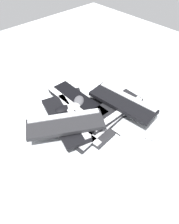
# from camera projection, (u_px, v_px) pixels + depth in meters

# --- Properties ---
(ground_plane) EXTENTS (3.20, 3.20, 0.00)m
(ground_plane) POSITION_uv_depth(u_px,v_px,m) (86.00, 118.00, 1.38)
(ground_plane) COLOR silver
(keyboard_0) EXTENTS (0.19, 0.45, 0.03)m
(keyboard_0) POSITION_uv_depth(u_px,v_px,m) (79.00, 122.00, 1.34)
(keyboard_0) COLOR #232326
(keyboard_0) RESTS_ON ground
(keyboard_1) EXTENTS (0.45, 0.19, 0.03)m
(keyboard_1) POSITION_uv_depth(u_px,v_px,m) (98.00, 125.00, 1.32)
(keyboard_1) COLOR black
(keyboard_1) RESTS_ON ground
(keyboard_2) EXTENTS (0.46, 0.28, 0.03)m
(keyboard_2) POSITION_uv_depth(u_px,v_px,m) (107.00, 113.00, 1.40)
(keyboard_2) COLOR black
(keyboard_2) RESTS_ON ground
(keyboard_3) EXTENTS (0.39, 0.44, 0.03)m
(keyboard_3) POSITION_uv_depth(u_px,v_px,m) (90.00, 103.00, 1.47)
(keyboard_3) COLOR black
(keyboard_3) RESTS_ON ground
(keyboard_4) EXTENTS (0.35, 0.46, 0.03)m
(keyboard_4) POSITION_uv_depth(u_px,v_px,m) (74.00, 110.00, 1.42)
(keyboard_4) COLOR black
(keyboard_4) RESTS_ON ground
(keyboard_5) EXTENTS (0.44, 0.15, 0.03)m
(keyboard_5) POSITION_uv_depth(u_px,v_px,m) (112.00, 110.00, 1.38)
(keyboard_5) COLOR black
(keyboard_5) RESTS_ON keyboard_2
(keyboard_6) EXTENTS (0.27, 0.46, 0.03)m
(keyboard_6) POSITION_uv_depth(u_px,v_px,m) (65.00, 119.00, 1.32)
(keyboard_6) COLOR black
(keyboard_6) RESTS_ON keyboard_0
(keyboard_7) EXTENTS (0.20, 0.45, 0.03)m
(keyboard_7) POSITION_uv_depth(u_px,v_px,m) (123.00, 102.00, 1.39)
(keyboard_7) COLOR black
(keyboard_7) RESTS_ON keyboard_5
(keyboard_8) EXTENTS (0.16, 0.44, 0.03)m
(keyboard_8) POSITION_uv_depth(u_px,v_px,m) (77.00, 101.00, 1.44)
(keyboard_8) COLOR black
(keyboard_8) RESTS_ON keyboard_3
(keyboard_9) EXTENTS (0.46, 0.35, 0.03)m
(keyboard_9) POSITION_uv_depth(u_px,v_px,m) (65.00, 124.00, 1.25)
(keyboard_9) COLOR #232326
(keyboard_9) RESTS_ON keyboard_6
(mouse_0) EXTENTS (0.11, 0.13, 0.04)m
(mouse_0) POSITION_uv_depth(u_px,v_px,m) (151.00, 136.00, 1.25)
(mouse_0) COLOR silver
(mouse_0) RESTS_ON ground
(mouse_1) EXTENTS (0.13, 0.10, 0.04)m
(mouse_1) POSITION_uv_depth(u_px,v_px,m) (73.00, 107.00, 1.39)
(mouse_1) COLOR silver
(mouse_1) RESTS_ON keyboard_4
(mouse_2) EXTENTS (0.12, 0.09, 0.04)m
(mouse_2) POSITION_uv_depth(u_px,v_px,m) (63.00, 109.00, 1.37)
(mouse_2) COLOR black
(mouse_2) RESTS_ON keyboard_4
(mouse_3) EXTENTS (0.13, 0.12, 0.04)m
(mouse_3) POSITION_uv_depth(u_px,v_px,m) (79.00, 101.00, 1.43)
(mouse_3) COLOR #4C4C51
(mouse_3) RESTS_ON keyboard_4
(cable_0) EXTENTS (0.07, 0.62, 0.01)m
(cable_0) POSITION_uv_depth(u_px,v_px,m) (86.00, 108.00, 1.44)
(cable_0) COLOR black
(cable_0) RESTS_ON ground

